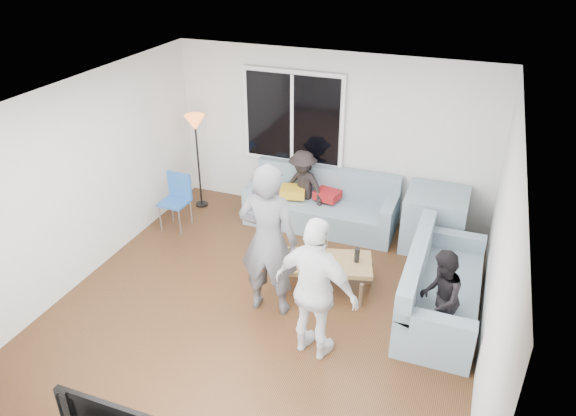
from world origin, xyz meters
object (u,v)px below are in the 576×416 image
at_px(spectator_right, 440,298).
at_px(spectator_back, 303,187).
at_px(player_right, 316,290).
at_px(coffee_table, 328,274).
at_px(side_chair, 175,203).
at_px(sofa_back_section, 321,201).
at_px(floor_lamp, 198,162).
at_px(sofa_right_section, 443,283).
at_px(player_left, 268,241).

distance_m(spectator_right, spectator_back, 3.11).
xyz_separation_m(player_right, spectator_right, (1.22, 0.66, -0.25)).
relative_size(coffee_table, side_chair, 1.28).
height_order(sofa_back_section, floor_lamp, floor_lamp).
distance_m(sofa_back_section, side_chair, 2.24).
bearing_deg(sofa_back_section, sofa_right_section, -37.35).
distance_m(side_chair, spectator_back, 1.98).
bearing_deg(spectator_right, side_chair, -108.07).
relative_size(sofa_right_section, floor_lamp, 1.28).
xyz_separation_m(player_left, spectator_back, (-0.34, 2.21, -0.37)).
bearing_deg(sofa_back_section, coffee_table, -69.27).
distance_m(coffee_table, spectator_back, 1.83).
height_order(side_chair, spectator_right, spectator_right).
bearing_deg(coffee_table, spectator_back, 119.87).
distance_m(sofa_back_section, player_right, 2.85).
height_order(sofa_right_section, floor_lamp, floor_lamp).
xyz_separation_m(player_right, spectator_back, (-1.10, 2.74, -0.24)).
relative_size(sofa_right_section, spectator_right, 1.72).
relative_size(player_right, spectator_back, 1.41).
distance_m(side_chair, player_right, 3.42).
distance_m(floor_lamp, spectator_right, 4.53).
bearing_deg(player_left, player_right, 140.56).
bearing_deg(floor_lamp, sofa_back_section, 1.96).
height_order(coffee_table, spectator_right, spectator_right).
distance_m(coffee_table, floor_lamp, 3.07).
xyz_separation_m(sofa_right_section, floor_lamp, (-4.07, 1.46, 0.36)).
bearing_deg(side_chair, floor_lamp, 91.49).
bearing_deg(sofa_back_section, floor_lamp, -178.04).
height_order(sofa_back_section, spectator_right, spectator_right).
bearing_deg(player_right, player_left, -22.39).
bearing_deg(player_right, floor_lamp, -29.96).
bearing_deg(coffee_table, spectator_right, -20.34).
bearing_deg(side_chair, coffee_table, -12.39).
distance_m(coffee_table, player_right, 1.37).
bearing_deg(side_chair, sofa_right_section, -7.73).
bearing_deg(floor_lamp, spectator_right, -25.92).
bearing_deg(coffee_table, player_right, -80.08).
bearing_deg(player_right, spectator_back, -55.32).
distance_m(floor_lamp, spectator_back, 1.77).
relative_size(sofa_back_section, sofa_right_section, 1.15).
bearing_deg(sofa_back_section, player_left, -89.23).
relative_size(sofa_back_section, spectator_back, 1.94).
height_order(coffee_table, floor_lamp, floor_lamp).
distance_m(sofa_right_section, floor_lamp, 4.34).
bearing_deg(spectator_back, spectator_right, -22.70).
bearing_deg(player_right, sofa_right_section, -122.96).
bearing_deg(player_left, floor_lamp, -49.35).
height_order(sofa_back_section, side_chair, side_chair).
height_order(coffee_table, spectator_back, spectator_back).
height_order(side_chair, spectator_back, spectator_back).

